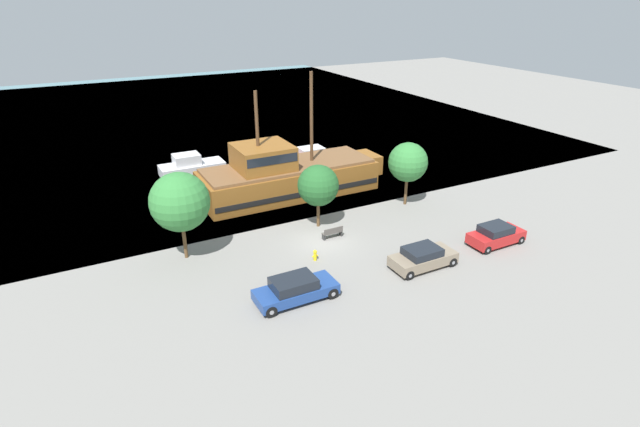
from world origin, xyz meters
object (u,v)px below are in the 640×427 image
Objects in this scene: moored_boat_outer at (191,166)px; bench_promenade_east at (333,233)px; moored_boat_dockside at (314,157)px; parked_car_curb_front at (423,257)px; parked_car_curb_rear at (295,289)px; fire_hydrant at (315,255)px; parked_car_curb_mid at (496,235)px; pirate_ship at (286,175)px.

moored_boat_outer is 19.41m from bench_promenade_east.
moored_boat_dockside is 1.02× the size of moored_boat_outer.
moored_boat_outer is at bearing 106.25° from bench_promenade_east.
parked_car_curb_front is 0.90× the size of parked_car_curb_rear.
parked_car_curb_rear is 6.32× the size of fire_hydrant.
parked_car_curb_front is at bearing -64.02° from bench_promenade_east.
parked_car_curb_mid is (15.11, -24.87, -0.03)m from moored_boat_outer.
pirate_ship is at bearing 67.28° from parked_car_curb_rear.
pirate_ship reaches higher than parked_car_curb_front.
moored_boat_outer reaches higher than bench_promenade_east.
parked_car_curb_front is at bearing -99.43° from moored_boat_dockside.
parked_car_curb_rear is (-6.43, -15.36, -1.00)m from pirate_ship.
moored_boat_outer is at bearing 121.29° from parked_car_curb_mid.
parked_car_curb_rear reaches higher than fire_hydrant.
moored_boat_dockside is 20.83m from fire_hydrant.
pirate_ship is at bearing 98.92° from parked_car_curb_front.
moored_boat_dockside is 1.29× the size of parked_car_curb_rear.
fire_hydrant is at bearing 144.86° from parked_car_curb_front.
parked_car_curb_mid is 0.84× the size of parked_car_curb_rear.
bench_promenade_east is (-9.68, 6.23, -0.29)m from parked_car_curb_mid.
fire_hydrant is 3.52m from bench_promenade_east.
fire_hydrant is (-12.32, 3.91, -0.31)m from parked_car_curb_mid.
moored_boat_dockside is at bearing 80.57° from parked_car_curb_front.
parked_car_curb_rear is 3.16× the size of bench_promenade_east.
parked_car_curb_front is 6.58m from parked_car_curb_mid.
moored_boat_outer is 29.10m from parked_car_curb_mid.
moored_boat_dockside reaches higher than bench_promenade_east.
moored_boat_outer is at bearing 108.85° from parked_car_curb_front.
parked_car_curb_front is at bearing -35.14° from fire_hydrant.
moored_boat_dockside is 22.63m from parked_car_curb_mid.
fire_hydrant is (2.79, -20.96, -0.34)m from moored_boat_outer.
parked_car_curb_mid is at bearing -59.94° from pirate_ship.
parked_car_curb_rear is 4.81m from fire_hydrant.
parked_car_curb_rear is at bearing 177.26° from parked_car_curb_front.
moored_boat_outer is at bearing 123.31° from pirate_ship.
parked_car_curb_rear is (-8.91, 0.43, 0.02)m from parked_car_curb_front.
moored_boat_dockside is 4.07× the size of bench_promenade_east.
bench_promenade_east is (-0.63, -9.42, -1.30)m from pirate_ship.
moored_boat_outer is 1.51× the size of parked_car_curb_mid.
moored_boat_outer is at bearing 97.58° from fire_hydrant.
parked_car_curb_mid is at bearing -1.07° from parked_car_curb_rear.
moored_boat_dockside is at bearing 97.18° from parked_car_curb_mid.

